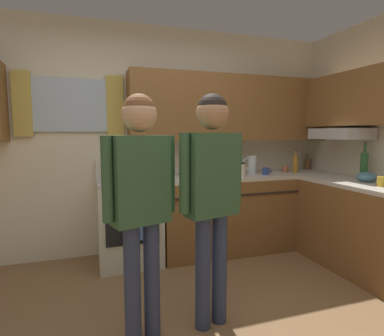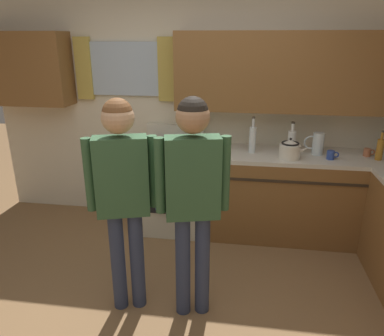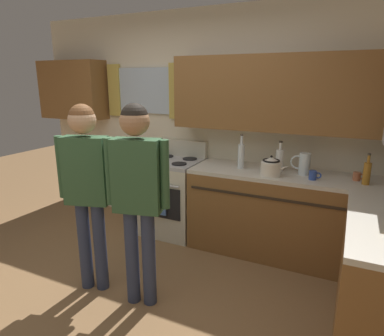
{
  "view_description": "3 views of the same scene",
  "coord_description": "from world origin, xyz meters",
  "views": [
    {
      "loc": [
        -0.61,
        -1.78,
        1.39
      ],
      "look_at": [
        0.25,
        0.8,
        1.09
      ],
      "focal_mm": 29.42,
      "sensor_mm": 36.0,
      "label": 1
    },
    {
      "loc": [
        0.53,
        -2.06,
        2.0
      ],
      "look_at": [
        0.13,
        0.66,
        1.02
      ],
      "focal_mm": 34.12,
      "sensor_mm": 36.0,
      "label": 2
    },
    {
      "loc": [
        1.65,
        -1.82,
        1.82
      ],
      "look_at": [
        0.5,
        0.58,
        1.12
      ],
      "focal_mm": 31.4,
      "sensor_mm": 36.0,
      "label": 3
    }
  ],
  "objects": [
    {
      "name": "water_pitcher",
      "position": [
        1.25,
        1.56,
        1.01
      ],
      "size": [
        0.19,
        0.11,
        0.22
      ],
      "color": "silver",
      "rests_on": "kitchen_counter_run"
    },
    {
      "name": "adult_in_plaid",
      "position": [
        0.2,
        0.22,
        1.04
      ],
      "size": [
        0.5,
        0.24,
        1.65
      ],
      "color": "#2D3856",
      "rests_on": "ground"
    },
    {
      "name": "stovetop_kettle",
      "position": [
        0.97,
        1.38,
        1.0
      ],
      "size": [
        0.27,
        0.2,
        0.21
      ],
      "color": "silver",
      "rests_on": "kitchen_counter_run"
    },
    {
      "name": "stove_oven",
      "position": [
        -0.22,
        1.54,
        0.47
      ],
      "size": [
        0.64,
        0.67,
        1.1
      ],
      "color": "beige",
      "rests_on": "ground"
    },
    {
      "name": "bottle_milk_white",
      "position": [
        1.01,
        1.61,
        1.02
      ],
      "size": [
        0.08,
        0.08,
        0.31
      ],
      "color": "white",
      "rests_on": "kitchen_counter_run"
    },
    {
      "name": "ground_plane",
      "position": [
        0.0,
        0.0,
        0.0
      ],
      "size": [
        12.0,
        12.0,
        0.0
      ],
      "primitive_type": "plane",
      "color": "olive"
    },
    {
      "name": "kitchen_counter_run",
      "position": [
        1.49,
        1.2,
        0.45
      ],
      "size": [
        2.18,
        1.87,
        0.9
      ],
      "color": "brown",
      "rests_on": "ground"
    },
    {
      "name": "bottle_tall_clear",
      "position": [
        0.62,
        1.53,
        1.04
      ],
      "size": [
        0.07,
        0.07,
        0.37
      ],
      "color": "silver",
      "rests_on": "kitchen_counter_run"
    },
    {
      "name": "back_wall_unit",
      "position": [
        0.1,
        1.81,
        1.46
      ],
      "size": [
        4.6,
        0.42,
        2.6
      ],
      "color": "beige",
      "rests_on": "ground"
    },
    {
      "name": "cup_terracotta",
      "position": [
        1.74,
        1.57,
        0.94
      ],
      "size": [
        0.11,
        0.07,
        0.08
      ],
      "color": "#B76642",
      "rests_on": "kitchen_counter_run"
    },
    {
      "name": "mug_cobalt_blue",
      "position": [
        1.36,
        1.42,
        0.94
      ],
      "size": [
        0.11,
        0.07,
        0.08
      ],
      "color": "#2D479E",
      "rests_on": "kitchen_counter_run"
    },
    {
      "name": "bottle_oil_amber",
      "position": [
        1.81,
        1.47,
        1.01
      ],
      "size": [
        0.06,
        0.06,
        0.29
      ],
      "color": "#B27223",
      "rests_on": "kitchen_counter_run"
    },
    {
      "name": "adult_left",
      "position": [
        -0.3,
        0.21,
        1.03
      ],
      "size": [
        0.49,
        0.26,
        1.63
      ],
      "color": "#2D3856",
      "rests_on": "ground"
    }
  ]
}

